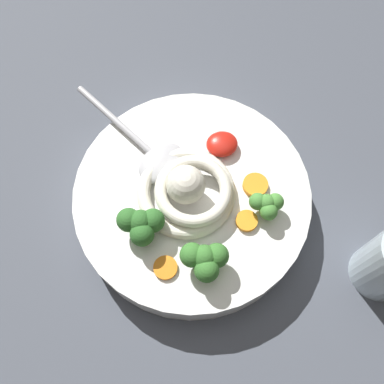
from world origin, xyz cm
name	(u,v)px	position (x,y,z in cm)	size (l,w,h in cm)	color
table_slab	(166,192)	(0.00, 0.00, 1.48)	(98.00, 98.00, 2.96)	#474C56
soup_bowl	(192,200)	(2.90, -3.30, 5.44)	(27.43, 27.43, 4.80)	white
noodle_pile	(188,190)	(2.39, -3.63, 9.29)	(12.27, 12.03, 4.93)	silver
soup_spoon	(154,155)	(-0.68, 1.75, 8.55)	(12.73, 15.99, 1.60)	#B7B7BC
chili_sauce_dollop	(222,144)	(7.43, 1.80, 8.60)	(3.76, 3.38, 1.69)	red
broccoli_floret_beside_noodles	(267,205)	(10.51, -7.00, 9.64)	(3.81, 3.28, 3.01)	#7A9E60
broccoli_floret_left	(205,259)	(2.67, -11.93, 10.26)	(5.05, 4.35, 3.99)	#7A9E60
broccoli_floret_center	(141,224)	(-3.22, -7.05, 10.28)	(5.10, 4.38, 4.03)	#7A9E60
carrot_slice_extra_a	(165,268)	(-1.44, -11.51, 7.99)	(2.58, 2.58, 0.47)	orange
carrot_slice_near_spoon	(255,185)	(10.18, -3.88, 8.09)	(2.91, 2.91, 0.67)	orange
carrot_slice_far	(247,221)	(8.22, -7.93, 8.06)	(2.45, 2.45, 0.61)	orange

